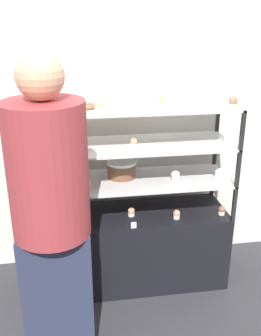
% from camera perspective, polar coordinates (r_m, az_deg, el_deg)
% --- Properties ---
extents(ground_plane, '(20.00, 20.00, 0.00)m').
position_cam_1_polar(ground_plane, '(3.15, -0.00, -15.77)').
color(ground_plane, '#2D2D33').
extents(back_wall, '(8.00, 0.05, 2.60)m').
position_cam_1_polar(back_wall, '(2.93, -1.12, 9.59)').
color(back_wall, silver).
rests_on(back_wall, ground_plane).
extents(display_base, '(1.39, 0.46, 0.57)m').
position_cam_1_polar(display_base, '(2.98, -0.00, -11.41)').
color(display_base, black).
rests_on(display_base, ground_plane).
extents(display_riser_lower, '(1.39, 0.46, 0.26)m').
position_cam_1_polar(display_riser_lower, '(2.73, -0.00, -2.06)').
color(display_riser_lower, black).
rests_on(display_riser_lower, display_base).
extents(display_riser_middle, '(1.39, 0.46, 0.26)m').
position_cam_1_polar(display_riser_middle, '(2.63, -0.00, 3.10)').
color(display_riser_middle, black).
rests_on(display_riser_middle, display_riser_lower).
extents(display_riser_upper, '(1.39, 0.46, 0.26)m').
position_cam_1_polar(display_riser_upper, '(2.56, -0.00, 8.59)').
color(display_riser_upper, black).
rests_on(display_riser_upper, display_riser_middle).
extents(layer_cake_centerpiece, '(0.20, 0.20, 0.12)m').
position_cam_1_polar(layer_cake_centerpiece, '(2.75, -1.32, -0.12)').
color(layer_cake_centerpiece, brown).
rests_on(layer_cake_centerpiece, display_riser_lower).
extents(sheet_cake_frosted, '(0.25, 0.14, 0.07)m').
position_cam_1_polar(sheet_cake_frosted, '(2.67, 7.04, 10.08)').
color(sheet_cake_frosted, '#DBBC84').
rests_on(sheet_cake_frosted, display_riser_upper).
extents(cupcake_0, '(0.05, 0.05, 0.06)m').
position_cam_1_polar(cupcake_0, '(2.76, -13.36, -7.29)').
color(cupcake_0, '#CCB28C').
rests_on(cupcake_0, display_base).
extents(cupcake_1, '(0.05, 0.05, 0.06)m').
position_cam_1_polar(cupcake_1, '(2.73, -6.75, -7.15)').
color(cupcake_1, '#CCB28C').
rests_on(cupcake_1, display_base).
extents(cupcake_2, '(0.05, 0.05, 0.06)m').
position_cam_1_polar(cupcake_2, '(2.79, 0.07, -6.38)').
color(cupcake_2, beige).
rests_on(cupcake_2, display_base).
extents(cupcake_3, '(0.05, 0.05, 0.06)m').
position_cam_1_polar(cupcake_3, '(2.77, 6.70, -6.70)').
color(cupcake_3, beige).
rests_on(cupcake_3, display_base).
extents(cupcake_4, '(0.05, 0.05, 0.06)m').
position_cam_1_polar(cupcake_4, '(2.88, 13.08, -6.02)').
color(cupcake_4, beige).
rests_on(cupcake_4, display_base).
extents(price_tag_0, '(0.04, 0.00, 0.04)m').
position_cam_1_polar(price_tag_0, '(2.64, 0.47, -8.29)').
color(price_tag_0, white).
rests_on(price_tag_0, display_base).
extents(cupcake_5, '(0.06, 0.06, 0.07)m').
position_cam_1_polar(cupcake_5, '(2.58, -13.58, -2.94)').
color(cupcake_5, beige).
rests_on(cupcake_5, display_riser_lower).
extents(cupcake_6, '(0.06, 0.06, 0.07)m').
position_cam_1_polar(cupcake_6, '(2.58, -6.42, -2.41)').
color(cupcake_6, '#CCB28C').
rests_on(cupcake_6, display_riser_lower).
extents(cupcake_7, '(0.06, 0.06, 0.07)m').
position_cam_1_polar(cupcake_7, '(2.73, 6.53, -1.11)').
color(cupcake_7, beige).
rests_on(cupcake_7, display_riser_lower).
extents(cupcake_8, '(0.06, 0.06, 0.07)m').
position_cam_1_polar(cupcake_8, '(2.83, 12.70, -0.63)').
color(cupcake_8, white).
rests_on(cupcake_8, display_riser_lower).
extents(price_tag_1, '(0.04, 0.00, 0.04)m').
position_cam_1_polar(price_tag_1, '(2.60, 8.11, -2.67)').
color(price_tag_1, white).
rests_on(price_tag_1, display_riser_lower).
extents(cupcake_9, '(0.05, 0.05, 0.06)m').
position_cam_1_polar(cupcake_9, '(2.52, -14.18, 2.63)').
color(cupcake_9, white).
rests_on(cupcake_9, display_riser_middle).
extents(cupcake_10, '(0.05, 0.05, 0.06)m').
position_cam_1_polar(cupcake_10, '(2.58, 0.49, 3.71)').
color(cupcake_10, beige).
rests_on(cupcake_10, display_riser_middle).
extents(cupcake_11, '(0.05, 0.05, 0.06)m').
position_cam_1_polar(cupcake_11, '(2.74, 13.77, 4.16)').
color(cupcake_11, white).
rests_on(cupcake_11, display_riser_middle).
extents(price_tag_2, '(0.04, 0.00, 0.04)m').
position_cam_1_polar(price_tag_2, '(2.43, 0.59, 2.36)').
color(price_tag_2, white).
rests_on(price_tag_2, display_riser_middle).
extents(cupcake_12, '(0.06, 0.06, 0.07)m').
position_cam_1_polar(cupcake_12, '(2.48, -14.60, 8.59)').
color(cupcake_12, '#CCB28C').
rests_on(cupcake_12, display_riser_upper).
extents(cupcake_13, '(0.06, 0.06, 0.07)m').
position_cam_1_polar(cupcake_13, '(2.43, -4.66, 8.94)').
color(cupcake_13, beige).
rests_on(cupcake_13, display_riser_upper).
extents(cupcake_14, '(0.06, 0.06, 0.07)m').
position_cam_1_polar(cupcake_14, '(2.62, 14.63, 9.25)').
color(cupcake_14, '#CCB28C').
rests_on(cupcake_14, display_riser_upper).
extents(price_tag_3, '(0.04, 0.00, 0.04)m').
position_cam_1_polar(price_tag_3, '(2.32, -8.18, 7.93)').
color(price_tag_3, white).
rests_on(price_tag_3, display_riser_upper).
extents(donut_glazed, '(0.11, 0.11, 0.03)m').
position_cam_1_polar(donut_glazed, '(2.51, -6.24, 8.91)').
color(donut_glazed, brown).
rests_on(donut_glazed, display_riser_upper).
extents(customer_figure, '(0.41, 0.41, 1.76)m').
position_cam_1_polar(customer_figure, '(2.12, -11.42, -6.23)').
color(customer_figure, '#282D47').
rests_on(customer_figure, ground_plane).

